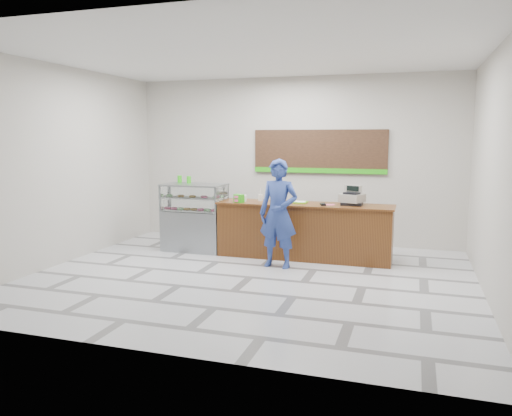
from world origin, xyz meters
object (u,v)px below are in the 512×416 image
(sales_counter, at_px, (304,231))
(display_case, at_px, (195,217))
(cash_register, at_px, (352,198))
(serving_tray, at_px, (297,202))
(customer, at_px, (278,214))

(sales_counter, bearing_deg, display_case, -179.99)
(cash_register, bearing_deg, serving_tray, -160.81)
(serving_tray, bearing_deg, display_case, -176.66)
(display_case, bearing_deg, cash_register, 1.44)
(serving_tray, xyz_separation_m, customer, (-0.12, -0.86, -0.10))
(display_case, bearing_deg, sales_counter, 0.01)
(customer, bearing_deg, serving_tray, 87.54)
(display_case, distance_m, cash_register, 3.12)
(display_case, xyz_separation_m, cash_register, (3.08, 0.08, 0.49))
(serving_tray, distance_m, customer, 0.87)
(display_case, bearing_deg, serving_tray, 2.80)
(display_case, height_order, serving_tray, display_case)
(customer, bearing_deg, display_case, 164.20)
(display_case, xyz_separation_m, serving_tray, (2.05, 0.10, 0.37))
(sales_counter, xyz_separation_m, customer, (-0.29, -0.76, 0.42))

